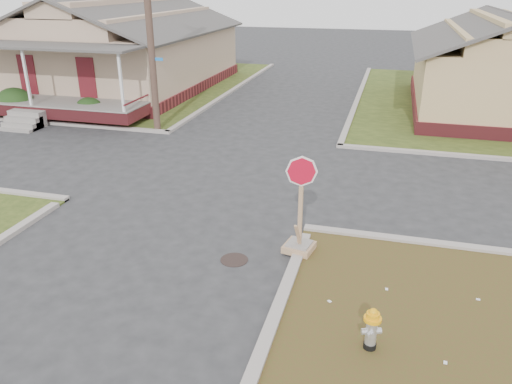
# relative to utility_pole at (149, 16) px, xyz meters

# --- Properties ---
(ground) EXTENTS (120.00, 120.00, 0.00)m
(ground) POSITION_rel_utility_pole_xyz_m (4.20, -8.90, -4.66)
(ground) COLOR #292A2C
(ground) RESTS_ON ground
(verge_far_left) EXTENTS (19.00, 19.00, 0.05)m
(verge_far_left) POSITION_rel_utility_pole_xyz_m (-8.80, 9.10, -4.64)
(verge_far_left) COLOR #2F3F16
(verge_far_left) RESTS_ON ground
(curbs) EXTENTS (80.00, 40.00, 0.12)m
(curbs) POSITION_rel_utility_pole_xyz_m (4.20, -3.90, -4.66)
(curbs) COLOR #9E958E
(curbs) RESTS_ON ground
(manhole) EXTENTS (0.64, 0.64, 0.01)m
(manhole) POSITION_rel_utility_pole_xyz_m (6.40, -9.40, -4.66)
(manhole) COLOR black
(manhole) RESTS_ON ground
(corner_house) EXTENTS (10.10, 15.50, 5.30)m
(corner_house) POSITION_rel_utility_pole_xyz_m (-5.80, 7.78, -2.38)
(corner_house) COLOR maroon
(corner_house) RESTS_ON ground
(side_house_yellow) EXTENTS (7.60, 11.60, 4.70)m
(side_house_yellow) POSITION_rel_utility_pole_xyz_m (14.20, 7.60, -2.47)
(side_house_yellow) COLOR maroon
(side_house_yellow) RESTS_ON ground
(utility_pole) EXTENTS (1.80, 0.28, 9.00)m
(utility_pole) POSITION_rel_utility_pole_xyz_m (0.00, 0.00, 0.00)
(utility_pole) COLOR #3A2921
(utility_pole) RESTS_ON ground
(fire_hydrant) EXTENTS (0.30, 0.30, 0.81)m
(fire_hydrant) POSITION_rel_utility_pole_xyz_m (9.58, -11.68, -4.16)
(fire_hydrant) COLOR black
(fire_hydrant) RESTS_ON ground
(stop_sign) EXTENTS (0.67, 0.65, 2.36)m
(stop_sign) POSITION_rel_utility_pole_xyz_m (7.77, -8.65, -4.10)
(stop_sign) COLOR #9F7556
(stop_sign) RESTS_ON ground
(hedge_left) EXTENTS (1.63, 1.33, 1.24)m
(hedge_left) POSITION_rel_utility_pole_xyz_m (-7.38, 0.38, -3.99)
(hedge_left) COLOR #1C3914
(hedge_left) RESTS_ON verge_far_left
(hedge_right) EXTENTS (1.37, 1.13, 1.05)m
(hedge_right) POSITION_rel_utility_pole_xyz_m (-3.66, 0.68, -4.09)
(hedge_right) COLOR #1C3914
(hedge_right) RESTS_ON verge_far_left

